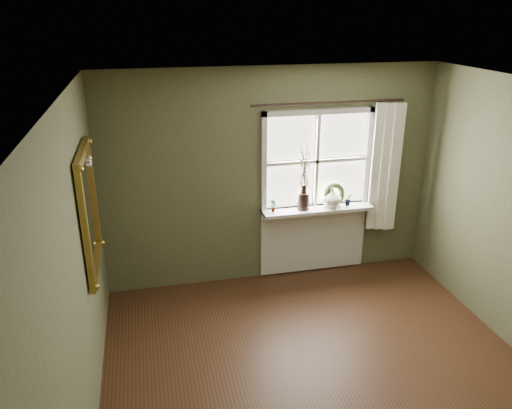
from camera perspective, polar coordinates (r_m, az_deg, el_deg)
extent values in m
plane|color=#3B2112|center=(4.73, 8.94, -21.09)|extent=(4.50, 4.50, 0.00)
plane|color=silver|center=(3.54, 11.39, 11.67)|extent=(4.50, 4.50, 0.00)
cube|color=brown|center=(5.98, 1.65, 3.19)|extent=(4.00, 0.10, 2.60)
cube|color=brown|center=(3.75, -20.82, -10.14)|extent=(0.10, 4.50, 2.60)
cube|color=silver|center=(6.20, 6.73, -0.29)|extent=(1.36, 0.06, 0.06)
cube|color=silver|center=(5.87, 7.23, 10.46)|extent=(1.36, 0.06, 0.06)
cube|color=silver|center=(5.82, 0.91, 4.56)|extent=(0.06, 0.06, 1.24)
cube|color=silver|center=(6.25, 12.62, 5.23)|extent=(0.06, 0.06, 1.24)
cube|color=silver|center=(6.01, 6.97, 4.94)|extent=(1.24, 0.05, 0.04)
cube|color=silver|center=(6.01, 6.97, 4.94)|extent=(0.04, 0.05, 1.12)
cube|color=white|center=(5.85, 3.99, 7.59)|extent=(0.59, 0.01, 0.53)
cube|color=white|center=(6.07, 9.94, 7.83)|extent=(0.59, 0.01, 0.53)
cube|color=white|center=(6.02, 3.85, 2.14)|extent=(0.59, 0.01, 0.53)
cube|color=white|center=(6.23, 9.59, 2.56)|extent=(0.59, 0.01, 0.53)
cube|color=silver|center=(6.11, 7.04, -0.55)|extent=(1.36, 0.26, 0.04)
cube|color=silver|center=(6.38, 6.53, -3.85)|extent=(1.36, 0.04, 0.88)
cylinder|color=black|center=(6.00, 5.42, 0.40)|extent=(0.19, 0.19, 0.21)
imported|color=silver|center=(6.12, 8.67, 0.83)|extent=(0.24, 0.24, 0.24)
torus|color=#334B21|center=(6.17, 8.92, 0.89)|extent=(0.31, 0.19, 0.30)
imported|color=#334B21|center=(5.91, 1.96, -0.13)|extent=(0.10, 0.08, 0.16)
imported|color=#334B21|center=(6.21, 10.52, 0.59)|extent=(0.09, 0.08, 0.15)
cube|color=white|center=(6.29, 14.45, 4.07)|extent=(0.36, 0.12, 1.59)
cylinder|color=black|center=(5.83, 8.39, 11.45)|extent=(1.84, 0.03, 0.03)
cube|color=white|center=(4.66, -18.60, -0.72)|extent=(0.02, 0.79, 0.97)
cube|color=olive|center=(4.50, -19.27, 5.50)|extent=(0.05, 0.95, 0.08)
cube|color=olive|center=(4.87, -17.76, -6.44)|extent=(0.05, 0.95, 0.08)
cube|color=olive|center=(4.26, -18.93, -2.87)|extent=(0.05, 0.08, 0.97)
cube|color=olive|center=(5.06, -18.11, 1.11)|extent=(0.05, 0.08, 0.97)
sphere|color=silver|center=(4.48, -18.58, 4.74)|extent=(0.04, 0.04, 0.04)
sphere|color=silver|center=(4.52, -18.49, 4.36)|extent=(0.04, 0.04, 0.04)
sphere|color=silver|center=(4.53, -18.53, 5.07)|extent=(0.04, 0.04, 0.04)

